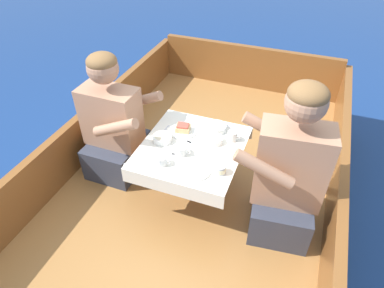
% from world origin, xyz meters
% --- Properties ---
extents(ground_plane, '(60.00, 60.00, 0.00)m').
position_xyz_m(ground_plane, '(0.00, 0.00, 0.00)').
color(ground_plane, navy).
extents(boat_deck, '(1.96, 3.17, 0.32)m').
position_xyz_m(boat_deck, '(0.00, 0.00, 0.16)').
color(boat_deck, '#9E6B38').
rests_on(boat_deck, ground_plane).
extents(gunwale_port, '(0.06, 3.17, 0.39)m').
position_xyz_m(gunwale_port, '(-0.95, 0.00, 0.52)').
color(gunwale_port, brown).
rests_on(gunwale_port, boat_deck).
extents(gunwale_starboard, '(0.06, 3.17, 0.39)m').
position_xyz_m(gunwale_starboard, '(0.95, 0.00, 0.52)').
color(gunwale_starboard, brown).
rests_on(gunwale_starboard, boat_deck).
extents(bow_coaming, '(1.84, 0.06, 0.45)m').
position_xyz_m(bow_coaming, '(0.00, 1.55, 0.55)').
color(bow_coaming, brown).
rests_on(bow_coaming, boat_deck).
extents(cockpit_table, '(0.65, 0.70, 0.43)m').
position_xyz_m(cockpit_table, '(0.00, -0.14, 0.70)').
color(cockpit_table, '#B2B2B7').
rests_on(cockpit_table, boat_deck).
extents(person_port, '(0.52, 0.44, 0.95)m').
position_xyz_m(person_port, '(-0.62, -0.09, 0.71)').
color(person_port, '#333847').
rests_on(person_port, boat_deck).
extents(person_starboard, '(0.56, 0.49, 1.04)m').
position_xyz_m(person_starboard, '(0.63, -0.21, 0.75)').
color(person_starboard, '#333847').
rests_on(person_starboard, boat_deck).
extents(plate_sandwich, '(0.19, 0.19, 0.01)m').
position_xyz_m(plate_sandwich, '(-0.12, -0.01, 0.75)').
color(plate_sandwich, white).
rests_on(plate_sandwich, cockpit_table).
extents(plate_bread, '(0.19, 0.19, 0.01)m').
position_xyz_m(plate_bread, '(0.10, -0.36, 0.75)').
color(plate_bread, white).
rests_on(plate_bread, cockpit_table).
extents(sandwich, '(0.11, 0.10, 0.05)m').
position_xyz_m(sandwich, '(-0.12, -0.01, 0.78)').
color(sandwich, tan).
rests_on(sandwich, plate_sandwich).
extents(bowl_port_near, '(0.13, 0.13, 0.04)m').
position_xyz_m(bowl_port_near, '(-0.20, -0.16, 0.77)').
color(bowl_port_near, white).
rests_on(bowl_port_near, cockpit_table).
extents(bowl_starboard_near, '(0.14, 0.14, 0.04)m').
position_xyz_m(bowl_starboard_near, '(0.09, 0.09, 0.77)').
color(bowl_starboard_near, white).
rests_on(bowl_starboard_near, cockpit_table).
extents(bowl_center_far, '(0.11, 0.11, 0.04)m').
position_xyz_m(bowl_center_far, '(0.12, -0.05, 0.77)').
color(bowl_center_far, white).
rests_on(bowl_center_far, cockpit_table).
extents(coffee_cup_port, '(0.11, 0.08, 0.06)m').
position_xyz_m(coffee_cup_port, '(-0.04, -0.24, 0.78)').
color(coffee_cup_port, white).
rests_on(coffee_cup_port, cockpit_table).
extents(coffee_cup_starboard, '(0.09, 0.06, 0.07)m').
position_xyz_m(coffee_cup_starboard, '(0.23, 0.01, 0.78)').
color(coffee_cup_starboard, white).
rests_on(coffee_cup_starboard, cockpit_table).
extents(coffee_cup_center, '(0.10, 0.07, 0.06)m').
position_xyz_m(coffee_cup_center, '(-0.11, -0.37, 0.78)').
color(coffee_cup_center, white).
rests_on(coffee_cup_center, cockpit_table).
extents(tin_can, '(0.07, 0.07, 0.05)m').
position_xyz_m(tin_can, '(0.25, -0.32, 0.78)').
color(tin_can, silver).
rests_on(tin_can, cockpit_table).
extents(utensil_fork_starboard, '(0.17, 0.06, 0.00)m').
position_xyz_m(utensil_fork_starboard, '(0.02, -0.12, 0.75)').
color(utensil_fork_starboard, silver).
rests_on(utensil_fork_starboard, cockpit_table).
extents(utensil_knife_starboard, '(0.17, 0.05, 0.00)m').
position_xyz_m(utensil_knife_starboard, '(-0.25, -0.44, 0.75)').
color(utensil_knife_starboard, silver).
rests_on(utensil_knife_starboard, cockpit_table).
extents(utensil_knife_port, '(0.02, 0.17, 0.00)m').
position_xyz_m(utensil_knife_port, '(-0.24, -0.07, 0.75)').
color(utensil_knife_port, silver).
rests_on(utensil_knife_port, cockpit_table).
extents(utensil_spoon_port, '(0.16, 0.08, 0.01)m').
position_xyz_m(utensil_spoon_port, '(0.17, 0.15, 0.75)').
color(utensil_spoon_port, silver).
rests_on(utensil_spoon_port, cockpit_table).
extents(utensil_fork_port, '(0.17, 0.05, 0.00)m').
position_xyz_m(utensil_fork_port, '(-0.12, -0.27, 0.75)').
color(utensil_fork_port, silver).
rests_on(utensil_fork_port, cockpit_table).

